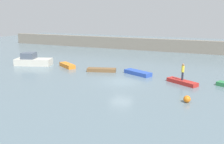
% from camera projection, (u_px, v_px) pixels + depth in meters
% --- Properties ---
extents(ground_plane, '(120.00, 120.00, 0.00)m').
position_uv_depth(ground_plane, '(121.00, 82.00, 27.78)').
color(ground_plane, slate).
extents(embankment_wall, '(80.00, 1.20, 2.57)m').
position_uv_depth(embankment_wall, '(167.00, 45.00, 50.34)').
color(embankment_wall, gray).
rests_on(embankment_wall, ground_plane).
extents(motorboat, '(5.78, 3.71, 1.91)m').
position_uv_depth(motorboat, '(33.00, 60.00, 36.86)').
color(motorboat, beige).
rests_on(motorboat, ground_plane).
extents(rowboat_orange, '(3.48, 2.74, 0.53)m').
position_uv_depth(rowboat_orange, '(67.00, 65.00, 35.45)').
color(rowboat_orange, orange).
rests_on(rowboat_orange, ground_plane).
extents(rowboat_brown, '(4.02, 2.14, 0.46)m').
position_uv_depth(rowboat_brown, '(101.00, 70.00, 32.73)').
color(rowboat_brown, brown).
rests_on(rowboat_brown, ground_plane).
extents(rowboat_blue, '(3.95, 2.67, 0.49)m').
position_uv_depth(rowboat_blue, '(138.00, 73.00, 31.00)').
color(rowboat_blue, '#2B4CAD').
rests_on(rowboat_blue, ground_plane).
extents(rowboat_red, '(3.63, 2.66, 0.42)m').
position_uv_depth(rowboat_red, '(182.00, 82.00, 26.90)').
color(rowboat_red, red).
rests_on(rowboat_red, ground_plane).
extents(person_yellow_shirt, '(0.32, 0.32, 1.87)m').
position_uv_depth(person_yellow_shirt, '(183.00, 71.00, 26.61)').
color(person_yellow_shirt, '#232838').
rests_on(person_yellow_shirt, rowboat_red).
extents(mooring_buoy, '(0.62, 0.62, 0.62)m').
position_uv_depth(mooring_buoy, '(187.00, 99.00, 21.15)').
color(mooring_buoy, orange).
rests_on(mooring_buoy, ground_plane).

